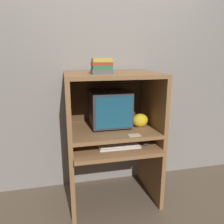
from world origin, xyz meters
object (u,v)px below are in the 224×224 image
Objects in this scene: snack_bag at (140,120)px; book_stack at (102,66)px; crt_monitor at (109,108)px; keyboard at (119,146)px; mouse at (146,144)px.

snack_bag is 0.89× the size of book_stack.
crt_monitor is 0.41m from keyboard.
mouse is 0.25m from snack_bag.
crt_monitor is 2.58× the size of snack_bag.
mouse is at bearing -12.63° from book_stack.
keyboard is (0.04, -0.25, -0.32)m from crt_monitor.
keyboard is at bearing 175.79° from mouse.
keyboard is 0.77m from book_stack.
snack_bag reaches higher than keyboard.
crt_monitor is at bearing 98.71° from keyboard.
keyboard is 0.35m from snack_bag.
book_stack is (-0.41, 0.09, 0.75)m from mouse.
crt_monitor is 2.31× the size of book_stack.
keyboard is at bearing -81.29° from crt_monitor.
book_stack is (-0.11, -0.18, 0.43)m from crt_monitor.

